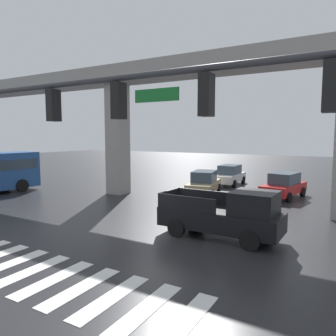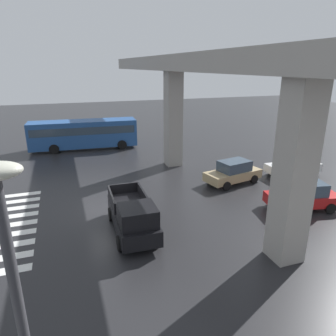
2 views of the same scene
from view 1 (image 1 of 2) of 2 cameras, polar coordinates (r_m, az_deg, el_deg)
ground_plane at (r=14.58m, az=-2.68°, el=-11.26°), size 120.00×120.00×0.00m
crosswalk_stripes at (r=10.67m, az=-19.65°, el=-18.15°), size 9.35×2.80×0.01m
elevated_overpass at (r=20.29m, az=7.99°, el=15.67°), size 51.54×2.06×9.17m
pickup_truck at (r=13.64m, az=10.42°, el=-8.26°), size 5.15×2.19×2.08m
sedan_white at (r=28.37m, az=10.90°, el=-1.23°), size 2.01×4.32×1.72m
sedan_tan at (r=23.35m, az=6.43°, el=-2.66°), size 2.58×4.56×1.72m
sedan_red at (r=23.54m, az=19.98°, el=-2.91°), size 2.56×4.56×1.72m
traffic_signal_mast at (r=6.43m, az=8.08°, el=9.30°), size 10.89×0.32×6.20m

